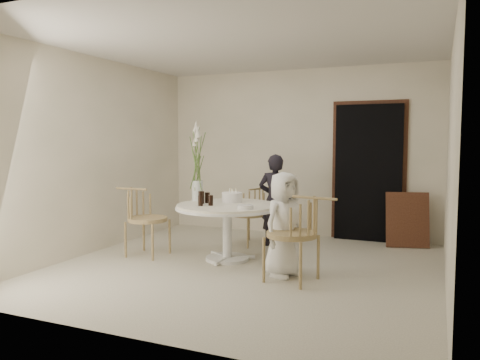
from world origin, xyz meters
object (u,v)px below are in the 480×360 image
at_px(boy, 284,224).
at_px(birthday_cake, 232,197).
at_px(chair_left, 139,211).
at_px(table, 227,213).
at_px(chair_right, 303,226).
at_px(chair_far, 254,208).
at_px(girl, 275,200).
at_px(flower_vase, 197,163).

xyz_separation_m(boy, birthday_cake, (-0.93, 0.63, 0.20)).
bearing_deg(chair_left, table, -80.85).
height_order(chair_right, birthday_cake, chair_right).
relative_size(table, chair_far, 1.59).
height_order(boy, birthday_cake, boy).
bearing_deg(chair_far, table, -62.82).
relative_size(chair_left, girl, 0.68).
relative_size(chair_left, birthday_cake, 3.43).
distance_m(chair_far, boy, 1.75).
distance_m(chair_left, girl, 1.95).
relative_size(chair_left, boy, 0.77).
bearing_deg(chair_right, table, -105.59).
height_order(chair_left, girl, girl).
bearing_deg(birthday_cake, flower_vase, -173.10).
height_order(chair_right, flower_vase, flower_vase).
bearing_deg(table, chair_left, -170.38).
distance_m(girl, birthday_cake, 0.88).
bearing_deg(table, birthday_cake, 98.82).
bearing_deg(birthday_cake, chair_left, -159.82).
xyz_separation_m(chair_right, flower_vase, (-1.69, 0.74, 0.62)).
bearing_deg(chair_far, chair_left, -107.65).
relative_size(chair_far, girl, 0.62).
bearing_deg(chair_left, boy, -95.79).
xyz_separation_m(girl, flower_vase, (-0.83, -0.86, 0.57)).
bearing_deg(chair_left, chair_right, -99.26).
relative_size(chair_far, birthday_cake, 3.14).
xyz_separation_m(table, boy, (0.89, -0.40, -0.02)).
xyz_separation_m(girl, boy, (0.59, -1.43, -0.08)).
relative_size(boy, flower_vase, 1.09).
height_order(girl, birthday_cake, girl).
xyz_separation_m(table, girl, (0.30, 1.03, 0.06)).
height_order(chair_far, flower_vase, flower_vase).
distance_m(chair_far, girl, 0.38).
relative_size(chair_far, boy, 0.70).
relative_size(table, chair_left, 1.45).
height_order(table, girl, girl).
bearing_deg(girl, chair_right, 112.85).
bearing_deg(table, chair_right, -26.23).
bearing_deg(birthday_cake, boy, -34.16).
distance_m(girl, boy, 1.55).
bearing_deg(chair_far, flower_vase, -93.15).
distance_m(table, girl, 1.07).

